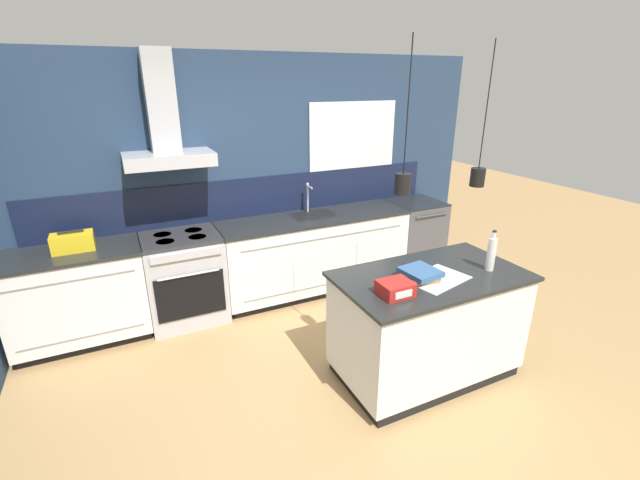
# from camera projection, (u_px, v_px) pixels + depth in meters

# --- Properties ---
(ground_plane) EXTENTS (16.00, 16.00, 0.00)m
(ground_plane) POSITION_uv_depth(u_px,v_px,m) (336.00, 393.00, 3.40)
(ground_plane) COLOR tan
(ground_plane) RESTS_ON ground
(wall_back) EXTENTS (5.60, 2.23, 2.60)m
(wall_back) POSITION_uv_depth(u_px,v_px,m) (247.00, 177.00, 4.59)
(wall_back) COLOR navy
(wall_back) RESTS_ON ground_plane
(counter_run_left) EXTENTS (1.16, 0.64, 0.91)m
(counter_run_left) POSITION_uv_depth(u_px,v_px,m) (79.00, 296.00, 3.93)
(counter_run_left) COLOR black
(counter_run_left) RESTS_ON ground_plane
(counter_run_sink) EXTENTS (2.17, 0.64, 1.25)m
(counter_run_sink) POSITION_uv_depth(u_px,v_px,m) (315.00, 253.00, 4.91)
(counter_run_sink) COLOR black
(counter_run_sink) RESTS_ON ground_plane
(oven_range) EXTENTS (0.74, 0.66, 0.91)m
(oven_range) POSITION_uv_depth(u_px,v_px,m) (185.00, 278.00, 4.31)
(oven_range) COLOR #B5B5BA
(oven_range) RESTS_ON ground_plane
(dishwasher) EXTENTS (0.62, 0.65, 0.91)m
(dishwasher) POSITION_uv_depth(u_px,v_px,m) (413.00, 236.00, 5.47)
(dishwasher) COLOR #4C4C51
(dishwasher) RESTS_ON ground_plane
(kitchen_island) EXTENTS (1.49, 0.84, 0.91)m
(kitchen_island) POSITION_uv_depth(u_px,v_px,m) (427.00, 324.00, 3.49)
(kitchen_island) COLOR black
(kitchen_island) RESTS_ON ground_plane
(bottle_on_island) EXTENTS (0.07, 0.07, 0.33)m
(bottle_on_island) POSITION_uv_depth(u_px,v_px,m) (491.00, 253.00, 3.36)
(bottle_on_island) COLOR silver
(bottle_on_island) RESTS_ON kitchen_island
(book_stack) EXTENTS (0.28, 0.29, 0.08)m
(book_stack) POSITION_uv_depth(u_px,v_px,m) (420.00, 274.00, 3.24)
(book_stack) COLOR olive
(book_stack) RESTS_ON kitchen_island
(red_supply_box) EXTENTS (0.23, 0.20, 0.10)m
(red_supply_box) POSITION_uv_depth(u_px,v_px,m) (395.00, 288.00, 3.00)
(red_supply_box) COLOR red
(red_supply_box) RESTS_ON kitchen_island
(paper_pile) EXTENTS (0.53, 0.43, 0.01)m
(paper_pile) POSITION_uv_depth(u_px,v_px,m) (437.00, 279.00, 3.25)
(paper_pile) COLOR silver
(paper_pile) RESTS_ON kitchen_island
(yellow_toolbox) EXTENTS (0.34, 0.18, 0.19)m
(yellow_toolbox) POSITION_uv_depth(u_px,v_px,m) (73.00, 242.00, 3.76)
(yellow_toolbox) COLOR gold
(yellow_toolbox) RESTS_ON counter_run_left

